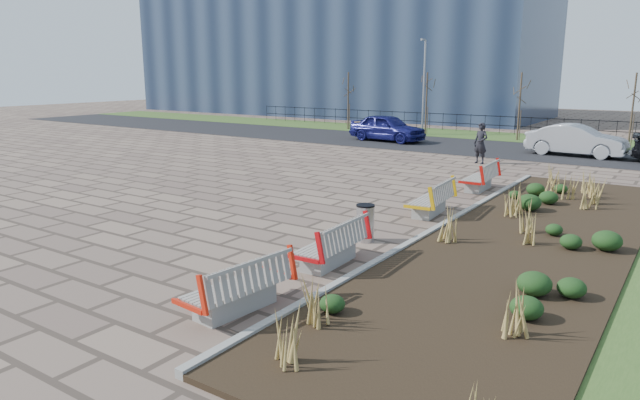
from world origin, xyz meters
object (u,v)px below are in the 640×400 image
Objects in this scene: car_blue at (387,128)px; bench_d at (479,176)px; lamp_west at (424,88)px; bench_a at (235,284)px; pedestrian at (481,143)px; car_silver at (576,140)px; bench_c at (429,198)px; bench_b at (329,243)px; litter_bin at (365,223)px.

bench_d is at bearing -133.19° from car_blue.
bench_a is at bearing -72.09° from lamp_west.
pedestrian is (-1.93, 18.44, 0.43)m from bench_a.
bench_a is 0.45× the size of car_silver.
bench_c is 0.35× the size of lamp_west.
bench_a is at bearing -94.29° from bench_c.
pedestrian is (-1.93, 5.82, 0.43)m from bench_d.
bench_b is (0.00, 2.97, 0.00)m from bench_a.
lamp_west is (-9.00, 27.84, 2.54)m from bench_a.
car_blue reaches higher than bench_b.
car_blue is (-9.35, 10.97, 0.32)m from bench_d.
bench_b is 1.00× the size of bench_d.
bench_b is 15.59m from pedestrian.
car_blue reaches higher than bench_a.
car_silver is (1.20, 10.80, 0.29)m from bench_d.
lamp_west is (0.35, 4.25, 2.22)m from car_blue.
car_blue is 1.00× the size of car_silver.
car_silver is (3.13, 4.98, -0.14)m from pedestrian.
bench_c is at bearing 87.61° from bench_b.
pedestrian is at bearing 102.05° from bench_a.
pedestrian reaches higher than bench_d.
bench_a is 2.32× the size of litter_bin.
pedestrian is 0.40× the size of car_silver.
bench_c is 1.13× the size of pedestrian.
pedestrian is (-1.93, 15.47, 0.43)m from bench_b.
car_silver is (1.20, 15.08, 0.29)m from bench_c.
bench_a is 1.00× the size of bench_d.
car_blue is (-9.13, 18.64, 0.36)m from litter_bin.
car_blue is at bearing 112.01° from bench_b.
bench_c is 17.90m from car_blue.
pedestrian is at bearing -53.08° from lamp_west.
car_blue reaches higher than bench_d.
litter_bin is at bearing -69.03° from lamp_west.
lamp_west reaches higher than pedestrian.
lamp_west reaches higher than car_silver.
car_blue is at bearing 116.09° from litter_bin.
bench_b is 20.48m from car_silver.
pedestrian is at bearing -118.40° from car_blue.
bench_b and bench_d have the same top height.
bench_b is 9.65m from bench_d.
bench_b is at bearing -70.11° from lamp_west.
car_blue is 4.81m from lamp_west.
bench_b is 1.13× the size of pedestrian.
bench_b is 1.00× the size of bench_c.
bench_b is 2.32× the size of litter_bin.
bench_a is 1.00× the size of bench_b.
bench_a is 8.33m from bench_c.
bench_a is 2.97m from bench_b.
bench_c is at bearing 178.63° from car_silver.
bench_c and bench_d have the same top height.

